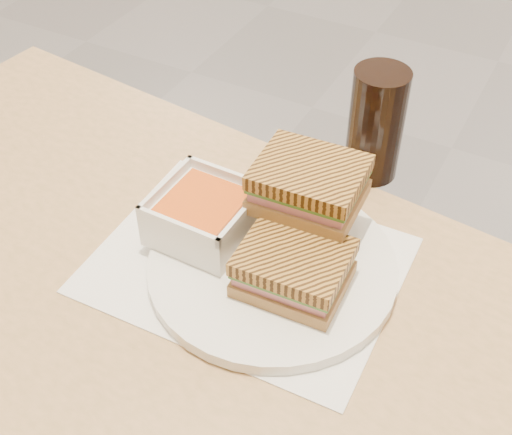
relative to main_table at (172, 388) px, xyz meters
The scene contains 7 objects.
main_table is the anchor object (origin of this frame).
tray_liner 0.18m from the main_table, 74.68° to the left, with size 0.36×0.28×0.00m.
plate 0.19m from the main_table, 63.07° to the left, with size 0.30×0.30×0.02m.
soup_bowl 0.21m from the main_table, 101.67° to the left, with size 0.12×0.12×0.06m.
panini_lower 0.22m from the main_table, 47.81° to the left, with size 0.12×0.10×0.05m.
panini_upper 0.30m from the main_table, 67.80° to the left, with size 0.13×0.11×0.05m.
cola_glass 0.43m from the main_table, 74.87° to the left, with size 0.07×0.07×0.16m.
Camera 1 is at (0.28, -2.51, 1.35)m, focal length 48.15 mm.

